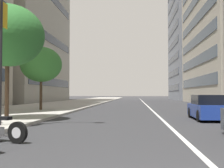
{
  "coord_description": "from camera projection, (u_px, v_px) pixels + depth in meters",
  "views": [
    {
      "loc": [
        -2.71,
        1.54,
        1.44
      ],
      "look_at": [
        10.26,
        2.57,
        1.9
      ],
      "focal_mm": 45.99,
      "sensor_mm": 36.0,
      "label": 1
    }
  ],
  "objects": [
    {
      "name": "office_tower_near_left",
      "position": [
        211.0,
        24.0,
        73.2
      ],
      "size": [
        21.24,
        19.65,
        38.47
      ],
      "color": "gray",
      "rests_on": "ground"
    },
    {
      "name": "street_lamp_with_banners",
      "position": [
        9.0,
        10.0,
        12.04
      ],
      "size": [
        1.26,
        2.47,
        7.98
      ],
      "color": "#232326",
      "rests_on": "sidewalk_right_plaza"
    },
    {
      "name": "street_tree_near_plaza_corner",
      "position": [
        41.0,
        64.0,
        23.66
      ],
      "size": [
        3.41,
        3.41,
        5.2
      ],
      "color": "#473323",
      "rests_on": "sidewalk_right_plaza"
    },
    {
      "name": "car_mid_block_traffic",
      "position": [
        209.0,
        108.0,
        16.09
      ],
      "size": [
        4.16,
        1.93,
        1.4
      ],
      "rotation": [
        0.0,
        0.0,
        -0.02
      ],
      "color": "navy",
      "rests_on": "ground"
    },
    {
      "name": "lane_centre_stripe",
      "position": [
        147.0,
        105.0,
        37.4
      ],
      "size": [
        110.0,
        0.16,
        0.01
      ],
      "primitive_type": "cube",
      "color": "silver",
      "rests_on": "ground"
    },
    {
      "name": "street_tree_mid_sidewalk",
      "position": [
        8.0,
        36.0,
        15.18
      ],
      "size": [
        3.87,
        3.87,
        6.04
      ],
      "color": "#473323",
      "rests_on": "sidewalk_right_plaza"
    },
    {
      "name": "sidewalk_right_plaza",
      "position": [
        53.0,
        106.0,
        33.29
      ],
      "size": [
        160.0,
        9.36,
        0.15
      ],
      "primitive_type": "cube",
      "color": "#B2ADA3",
      "rests_on": "ground"
    }
  ]
}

